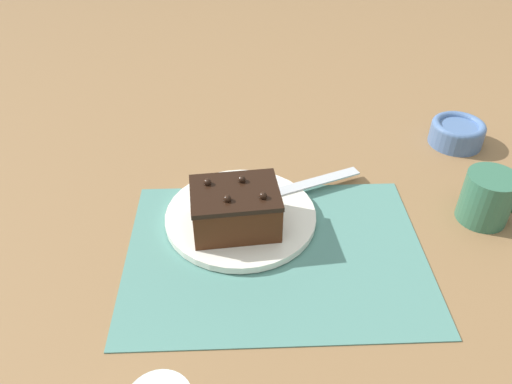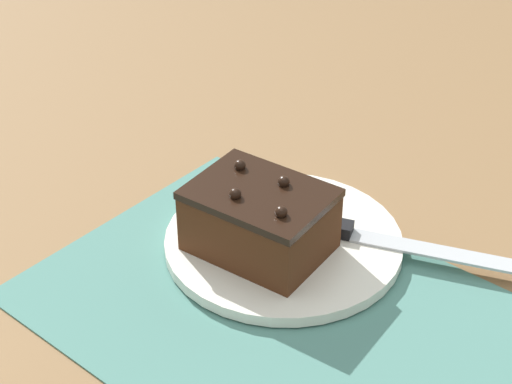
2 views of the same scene
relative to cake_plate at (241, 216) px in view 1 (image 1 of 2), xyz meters
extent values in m
plane|color=olive|center=(0.05, -0.08, -0.01)|extent=(3.00, 3.00, 0.00)
cube|color=slate|center=(0.05, -0.08, -0.01)|extent=(0.46, 0.34, 0.00)
cylinder|color=white|center=(0.00, 0.00, 0.00)|extent=(0.25, 0.25, 0.01)
cube|color=#472614|center=(-0.01, -0.03, 0.04)|extent=(0.14, 0.11, 0.06)
cube|color=black|center=(-0.01, -0.03, 0.07)|extent=(0.15, 0.11, 0.01)
sphere|color=black|center=(-0.05, -0.01, 0.08)|extent=(0.01, 0.01, 0.01)
sphere|color=black|center=(-0.02, -0.05, 0.08)|extent=(0.01, 0.01, 0.01)
sphere|color=black|center=(0.00, -0.01, 0.08)|extent=(0.01, 0.01, 0.01)
sphere|color=black|center=(0.03, -0.05, 0.08)|extent=(0.01, 0.01, 0.01)
cube|color=black|center=(0.02, 0.03, 0.01)|extent=(0.08, 0.05, 0.01)
cube|color=#B7BABF|center=(0.13, 0.08, 0.01)|extent=(0.17, 0.08, 0.00)
cylinder|color=#4C6B9E|center=(0.44, 0.22, 0.01)|extent=(0.11, 0.11, 0.04)
torus|color=#4C6B9E|center=(0.44, 0.22, 0.03)|extent=(0.11, 0.11, 0.02)
cylinder|color=#33664C|center=(0.40, -0.01, 0.03)|extent=(0.08, 0.08, 0.09)
camera|label=1|loc=(0.00, -0.63, 0.54)|focal=35.00mm
camera|label=2|loc=(0.44, -0.56, 0.55)|focal=60.00mm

